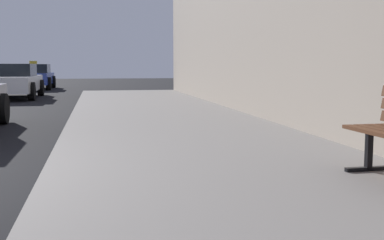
% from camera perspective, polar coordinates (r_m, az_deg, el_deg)
% --- Properties ---
extents(sidewalk, '(4.00, 32.00, 0.15)m').
position_cam_1_polar(sidewalk, '(5.19, 5.15, -6.35)').
color(sidewalk, gray).
rests_on(sidewalk, ground_plane).
extents(car_white, '(1.97, 4.40, 1.27)m').
position_cam_1_polar(car_white, '(19.18, -20.46, 4.36)').
color(car_white, white).
rests_on(car_white, ground_plane).
extents(car_blue, '(1.95, 4.08, 1.43)m').
position_cam_1_polar(car_blue, '(26.02, -18.18, 4.90)').
color(car_blue, '#233899').
rests_on(car_blue, ground_plane).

